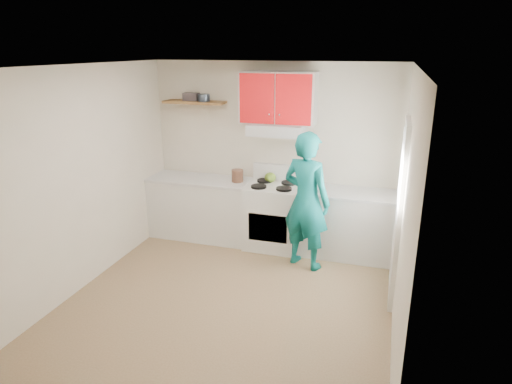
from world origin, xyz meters
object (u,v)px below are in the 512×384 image
(kettle, at_px, (270,177))
(crock, at_px, (237,176))
(stove, at_px, (274,216))
(tin, at_px, (204,98))
(person, at_px, (306,201))

(kettle, relative_size, crock, 0.83)
(stove, height_order, tin, tin)
(tin, xyz_separation_m, person, (1.65, -0.63, -1.19))
(kettle, xyz_separation_m, person, (0.65, -0.62, -0.09))
(tin, bearing_deg, kettle, -0.48)
(person, bearing_deg, crock, -2.89)
(tin, distance_m, crock, 1.22)
(stove, xyz_separation_m, crock, (-0.55, 0.03, 0.54))
(kettle, relative_size, person, 0.09)
(tin, relative_size, crock, 0.84)
(crock, bearing_deg, stove, -2.79)
(tin, height_order, crock, tin)
(tin, distance_m, person, 2.12)
(kettle, bearing_deg, person, -26.39)
(stove, height_order, person, person)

